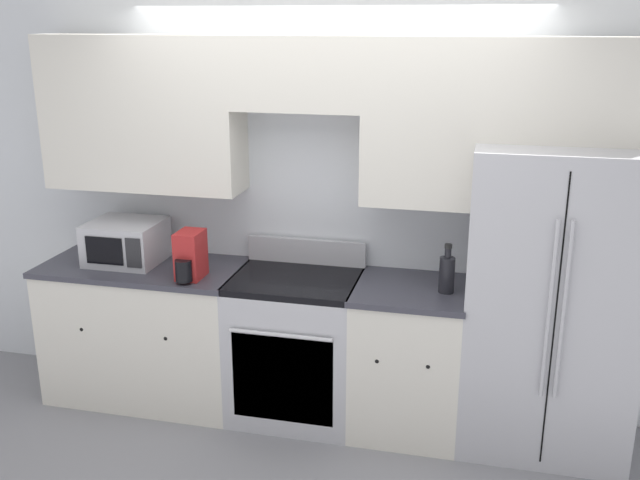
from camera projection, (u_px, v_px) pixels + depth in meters
name	position (u px, v px, depth m)	size (l,w,h in m)	color
ground_plane	(308.00, 441.00, 4.27)	(12.00, 12.00, 0.00)	gray
wall_back	(332.00, 167.00, 4.34)	(8.00, 0.39, 2.60)	silver
lower_cabinets_left	(147.00, 331.00, 4.69)	(1.28, 0.64, 0.92)	silver
lower_cabinets_right	(408.00, 358.00, 4.30)	(0.66, 0.64, 0.92)	silver
oven_range	(296.00, 346.00, 4.46)	(0.77, 0.65, 1.08)	#B7B7BC
refrigerator	(550.00, 301.00, 4.05)	(0.93, 0.75, 1.78)	#B7B7BC
microwave	(126.00, 242.00, 4.57)	(0.45, 0.41, 0.27)	#B7B7BC
bottle	(447.00, 273.00, 4.06)	(0.09, 0.09, 0.29)	black
coffee_maker	(190.00, 257.00, 4.28)	(0.14, 0.26, 0.29)	#B22323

